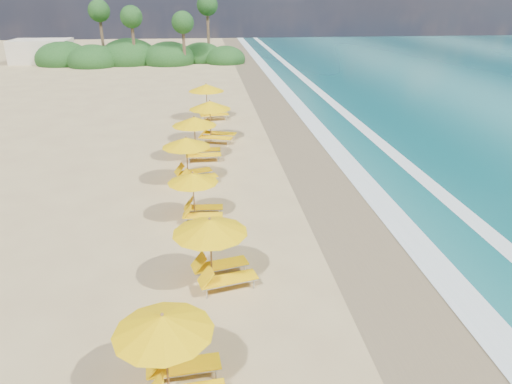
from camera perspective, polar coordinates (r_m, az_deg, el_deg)
The scene contains 12 objects.
ground at distance 18.86m, azimuth 0.00°, elevation -3.36°, with size 160.00×160.00×0.00m, color tan.
wet_sand at distance 19.66m, azimuth 11.69°, elevation -2.72°, with size 4.00×160.00×0.01m, color olive.
surf_foam at distance 20.61m, azimuth 18.87°, elevation -2.23°, with size 4.00×160.00×0.01m.
station_2 at distance 10.94m, azimuth -9.86°, elevation -18.01°, with size 2.51×2.36×2.20m.
station_3 at distance 14.41m, azimuth -4.76°, elevation -6.53°, with size 2.81×2.72×2.28m.
station_4 at distance 18.65m, azimuth -7.01°, elevation -0.09°, with size 2.21×2.06×2.00m.
station_5 at distance 22.35m, azimuth -7.83°, elevation 4.22°, with size 2.85×2.78×2.27m.
station_6 at distance 25.52m, azimuth -6.90°, elevation 6.78°, with size 2.58×2.38×2.39m.
station_7 at distance 28.59m, azimuth -5.11°, elevation 8.75°, with size 3.19×3.12×2.52m.
station_8 at distance 34.00m, azimuth -5.59°, elevation 11.02°, with size 2.96×2.81×2.53m.
treeline at distance 63.29m, azimuth -14.03°, elevation 15.55°, with size 25.80×8.80×9.74m.
beach_building at distance 68.25m, azimuth -24.24°, elevation 15.12°, with size 7.00×5.00×2.80m, color beige.
Camera 1 is at (-1.83, -16.83, 8.33)m, focal length 33.43 mm.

